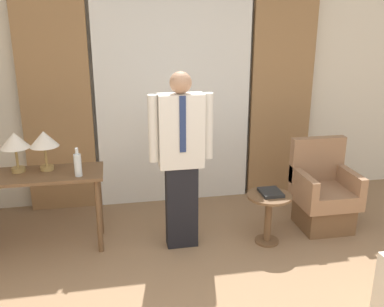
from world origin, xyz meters
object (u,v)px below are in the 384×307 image
Objects in this scene: person at (181,155)px; armchair at (323,196)px; desk at (33,186)px; side_table at (269,210)px; bottle_near_edge at (78,165)px; table_lamp_right at (44,141)px; table_lamp_left at (15,142)px; book at (271,192)px.

person is 1.83× the size of armchair.
side_table is (2.18, -0.31, -0.29)m from desk.
bottle_near_edge is 0.93m from person.
table_lamp_right reaches higher than side_table.
table_lamp_left reaches higher than bottle_near_edge.
book is (0.85, -0.09, -0.40)m from person.
side_table is (-0.68, -0.23, 0.00)m from armchair.
bottle_near_edge is at bearing 175.05° from book.
bottle_near_edge reaches higher than side_table.
desk is 0.43m from table_lamp_left.
bottle_near_edge is at bearing -36.23° from table_lamp_right.
bottle_near_edge is 0.29× the size of armchair.
armchair is at bearing 18.47° from side_table.
person is (0.92, -0.06, 0.05)m from bottle_near_edge.
desk is 0.76× the size of person.
bottle_near_edge is at bearing -17.49° from desk.
desk is 2.53× the size of side_table.
side_table is at bearing -132.01° from book.
armchair is at bearing 17.32° from book.
table_lamp_right is (0.13, 0.08, 0.41)m from desk.
table_lamp_right is at bearing 33.69° from desk.
desk is 0.43m from table_lamp_right.
desk reaches higher than side_table.
table_lamp_right reaches higher than bottle_near_edge.
table_lamp_left is 1.51m from person.
desk is at bearing -33.69° from table_lamp_left.
bottle_near_edge reaches higher than book.
desk is 0.50m from bottle_near_edge.
table_lamp_right is at bearing 169.16° from side_table.
person is 0.94m from book.
bottle_near_edge is 1.84m from side_table.
table_lamp_right is 0.22× the size of person.
bottle_near_edge is at bearing 174.32° from side_table.
desk reaches higher than book.
table_lamp_right reaches higher than armchair.
side_table is at bearing -7.96° from person.
person is (1.48, -0.28, -0.12)m from table_lamp_left.
table_lamp_right is at bearing 169.82° from book.
person is at bearing -8.12° from desk.
person is at bearing -3.62° from bottle_near_edge.
person is 1.01m from side_table.
book is at bearing 47.99° from side_table.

